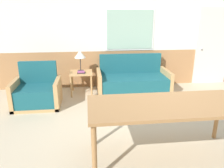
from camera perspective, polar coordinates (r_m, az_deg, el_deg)
ground_plane at (r=3.67m, az=13.84°, el=-13.20°), size 16.00×16.00×0.00m
wall_back at (r=5.70m, az=5.73°, el=12.87°), size 7.20×0.09×2.70m
couch at (r=5.35m, az=5.42°, el=0.51°), size 1.72×0.87×0.89m
armchair at (r=4.81m, az=-18.92°, el=-2.36°), size 0.94×0.72×0.89m
side_table at (r=5.23m, az=-8.05°, el=2.14°), size 0.52×0.52×0.54m
table_lamp at (r=5.20m, az=-8.35°, el=7.56°), size 0.26×0.26×0.50m
book_stack at (r=5.11m, az=-8.06°, el=3.07°), size 0.19×0.14×0.04m
dining_table at (r=2.90m, az=14.18°, el=-6.36°), size 2.02×0.83×0.78m
entry_door at (r=6.48m, az=24.78°, el=8.84°), size 0.92×0.09×2.01m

